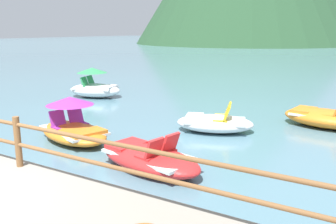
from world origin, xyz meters
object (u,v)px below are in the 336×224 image
pedal_boat_1 (326,118)px  pedal_boat_2 (149,158)px  pedal_boat_5 (214,123)px  pedal_boat_4 (73,127)px  pedal_boat_0 (95,87)px

pedal_boat_1 → pedal_boat_2: 6.22m
pedal_boat_1 → pedal_boat_5: bearing=-140.9°
pedal_boat_4 → pedal_boat_2: bearing=-12.9°
pedal_boat_2 → pedal_boat_4: pedal_boat_4 is taller
pedal_boat_1 → pedal_boat_4: 7.43m
pedal_boat_0 → pedal_boat_5: (6.71, -2.42, -0.19)m
pedal_boat_0 → pedal_boat_1: size_ratio=0.94×
pedal_boat_0 → pedal_boat_5: bearing=-19.8°
pedal_boat_4 → pedal_boat_0: bearing=126.9°
pedal_boat_0 → pedal_boat_2: bearing=-41.0°
pedal_boat_0 → pedal_boat_4: size_ratio=0.93×
pedal_boat_1 → pedal_boat_2: bearing=-115.7°
pedal_boat_0 → pedal_boat_4: 6.49m
pedal_boat_4 → pedal_boat_5: size_ratio=1.10×
pedal_boat_2 → pedal_boat_5: pedal_boat_5 is taller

